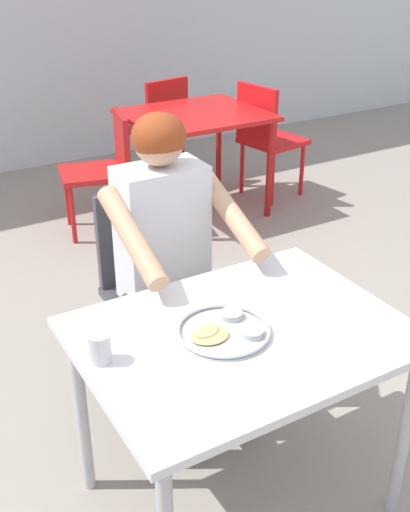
{
  "coord_description": "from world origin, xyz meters",
  "views": [
    {
      "loc": [
        -0.96,
        -1.34,
        1.84
      ],
      "look_at": [
        -0.02,
        0.27,
        0.88
      ],
      "focal_mm": 44.1,
      "sensor_mm": 36.0,
      "label": 1
    }
  ],
  "objects_px": {
    "chair_foreground": "(150,278)",
    "chair_red_left": "(105,165)",
    "chair_red_right": "(266,134)",
    "drinking_cup": "(100,347)",
    "table_foreground": "(242,353)",
    "chair_red_far": "(160,123)",
    "table_background_red": "(195,125)",
    "diner_foreground": "(173,249)",
    "thali_tray": "(224,330)"
  },
  "relations": [
    {
      "from": "chair_foreground",
      "to": "table_background_red",
      "type": "height_order",
      "value": "chair_foreground"
    },
    {
      "from": "chair_red_left",
      "to": "chair_red_far",
      "type": "height_order",
      "value": "chair_red_far"
    },
    {
      "from": "drinking_cup",
      "to": "diner_foreground",
      "type": "relative_size",
      "value": 0.07
    },
    {
      "from": "diner_foreground",
      "to": "chair_foreground",
      "type": "bearing_deg",
      "value": 89.66
    },
    {
      "from": "chair_foreground",
      "to": "chair_red_right",
      "type": "height_order",
      "value": "chair_foreground"
    },
    {
      "from": "diner_foreground",
      "to": "chair_red_far",
      "type": "xyz_separation_m",
      "value": [
        1.17,
        2.45,
        -0.26
      ]
    },
    {
      "from": "drinking_cup",
      "to": "table_background_red",
      "type": "xyz_separation_m",
      "value": [
        1.62,
        2.3,
        -0.13
      ]
    },
    {
      "from": "table_foreground",
      "to": "diner_foreground",
      "type": "xyz_separation_m",
      "value": [
        0.06,
        0.58,
        0.11
      ]
    },
    {
      "from": "drinking_cup",
      "to": "chair_red_left",
      "type": "distance_m",
      "value": 2.54
    },
    {
      "from": "table_foreground",
      "to": "drinking_cup",
      "type": "distance_m",
      "value": 0.47
    },
    {
      "from": "thali_tray",
      "to": "diner_foreground",
      "type": "height_order",
      "value": "diner_foreground"
    },
    {
      "from": "thali_tray",
      "to": "chair_red_left",
      "type": "height_order",
      "value": "chair_red_left"
    },
    {
      "from": "chair_red_left",
      "to": "chair_red_right",
      "type": "xyz_separation_m",
      "value": [
        1.27,
        -0.04,
        0.03
      ]
    },
    {
      "from": "table_foreground",
      "to": "chair_red_right",
      "type": "height_order",
      "value": "chair_red_right"
    },
    {
      "from": "chair_red_right",
      "to": "table_foreground",
      "type": "bearing_deg",
      "value": -126.94
    },
    {
      "from": "table_foreground",
      "to": "table_background_red",
      "type": "distance_m",
      "value": 2.66
    },
    {
      "from": "chair_red_left",
      "to": "chair_red_right",
      "type": "bearing_deg",
      "value": -1.96
    },
    {
      "from": "table_foreground",
      "to": "chair_foreground",
      "type": "height_order",
      "value": "chair_foreground"
    },
    {
      "from": "drinking_cup",
      "to": "chair_red_left",
      "type": "relative_size",
      "value": 0.12
    },
    {
      "from": "chair_foreground",
      "to": "thali_tray",
      "type": "bearing_deg",
      "value": -98.32
    },
    {
      "from": "chair_red_left",
      "to": "diner_foreground",
      "type": "bearing_deg",
      "value": -103.76
    },
    {
      "from": "drinking_cup",
      "to": "chair_red_far",
      "type": "xyz_separation_m",
      "value": [
        1.67,
        2.95,
        -0.28
      ]
    },
    {
      "from": "chair_foreground",
      "to": "chair_red_right",
      "type": "distance_m",
      "value": 2.33
    },
    {
      "from": "drinking_cup",
      "to": "table_background_red",
      "type": "distance_m",
      "value": 2.82
    },
    {
      "from": "thali_tray",
      "to": "chair_red_right",
      "type": "bearing_deg",
      "value": 51.98
    },
    {
      "from": "table_background_red",
      "to": "chair_red_left",
      "type": "bearing_deg",
      "value": 177.58
    },
    {
      "from": "chair_foreground",
      "to": "chair_red_far",
      "type": "bearing_deg",
      "value": 62.31
    },
    {
      "from": "table_foreground",
      "to": "drinking_cup",
      "type": "relative_size",
      "value": 10.92
    },
    {
      "from": "thali_tray",
      "to": "diner_foreground",
      "type": "distance_m",
      "value": 0.57
    },
    {
      "from": "table_background_red",
      "to": "chair_red_right",
      "type": "relative_size",
      "value": 1.07
    },
    {
      "from": "diner_foreground",
      "to": "drinking_cup",
      "type": "bearing_deg",
      "value": -135.04
    },
    {
      "from": "drinking_cup",
      "to": "chair_red_right",
      "type": "bearing_deg",
      "value": 45.85
    },
    {
      "from": "chair_foreground",
      "to": "diner_foreground",
      "type": "distance_m",
      "value": 0.33
    },
    {
      "from": "chair_red_right",
      "to": "thali_tray",
      "type": "bearing_deg",
      "value": -128.02
    },
    {
      "from": "drinking_cup",
      "to": "table_background_red",
      "type": "bearing_deg",
      "value": 54.83
    },
    {
      "from": "chair_foreground",
      "to": "chair_red_left",
      "type": "xyz_separation_m",
      "value": [
        0.45,
        1.61,
        -0.05
      ]
    },
    {
      "from": "diner_foreground",
      "to": "chair_red_far",
      "type": "height_order",
      "value": "diner_foreground"
    },
    {
      "from": "chair_red_right",
      "to": "chair_red_far",
      "type": "height_order",
      "value": "chair_red_right"
    },
    {
      "from": "chair_foreground",
      "to": "table_background_red",
      "type": "bearing_deg",
      "value": 54.66
    },
    {
      "from": "drinking_cup",
      "to": "chair_red_far",
      "type": "height_order",
      "value": "chair_red_far"
    },
    {
      "from": "drinking_cup",
      "to": "chair_red_right",
      "type": "xyz_separation_m",
      "value": [
        2.22,
        2.29,
        -0.28
      ]
    },
    {
      "from": "drinking_cup",
      "to": "chair_red_left",
      "type": "xyz_separation_m",
      "value": [
        0.95,
        2.33,
        -0.31
      ]
    },
    {
      "from": "table_foreground",
      "to": "diner_foreground",
      "type": "bearing_deg",
      "value": 84.49
    },
    {
      "from": "table_background_red",
      "to": "chair_red_left",
      "type": "xyz_separation_m",
      "value": [
        -0.68,
        0.03,
        -0.18
      ]
    },
    {
      "from": "table_foreground",
      "to": "drinking_cup",
      "type": "height_order",
      "value": "drinking_cup"
    },
    {
      "from": "drinking_cup",
      "to": "table_background_red",
      "type": "height_order",
      "value": "drinking_cup"
    },
    {
      "from": "drinking_cup",
      "to": "chair_foreground",
      "type": "distance_m",
      "value": 0.91
    },
    {
      "from": "table_foreground",
      "to": "table_background_red",
      "type": "xyz_separation_m",
      "value": [
        1.18,
        2.38,
        -0.0
      ]
    },
    {
      "from": "drinking_cup",
      "to": "chair_red_left",
      "type": "bearing_deg",
      "value": 67.9
    },
    {
      "from": "thali_tray",
      "to": "chair_red_right",
      "type": "xyz_separation_m",
      "value": [
        1.84,
        2.35,
        -0.24
      ]
    }
  ]
}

